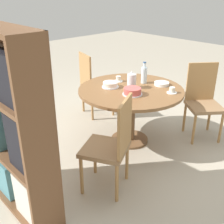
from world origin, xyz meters
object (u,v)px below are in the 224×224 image
object	(u,v)px
water_bottle	(144,75)
chair_b	(203,100)
cake_main	(132,91)
cup_b	(172,91)
chair_c	(93,84)
cake_second	(110,85)
bookshelf	(14,130)
cup_a	(118,79)
chair_a	(112,144)
coffee_pot	(132,80)

from	to	relation	value
water_bottle	chair_b	bearing A→B (deg)	-136.84
cake_main	cup_b	xyz separation A→B (m)	(-0.28, -0.38, -0.01)
chair_b	cake_main	bearing A→B (deg)	-164.43
chair_c	water_bottle	bearing A→B (deg)	-159.28
cake_main	cup_b	distance (m)	0.48
water_bottle	cake_second	bearing A→B (deg)	67.75
bookshelf	cake_main	xyz separation A→B (m)	(-0.02, -1.45, -0.02)
bookshelf	water_bottle	xyz separation A→B (m)	(0.17, -1.87, 0.05)
bookshelf	cup_a	size ratio (longest dim) A/B	13.53
chair_a	cake_second	distance (m)	1.04
cake_second	cup_b	world-z (taller)	cup_b
chair_a	coffee_pot	distance (m)	1.05
cup_b	water_bottle	bearing A→B (deg)	-4.70
bookshelf	chair_c	bearing A→B (deg)	121.70
cake_main	cup_a	bearing A→B (deg)	-26.07
bookshelf	coffee_pot	world-z (taller)	bookshelf
cup_b	cake_main	bearing A→B (deg)	53.57
chair_a	chair_c	world-z (taller)	same
chair_c	coffee_pot	xyz separation A→B (m)	(-0.95, 0.18, 0.32)
chair_a	chair_b	xyz separation A→B (m)	(-0.01, -1.65, 0.00)
chair_b	water_bottle	world-z (taller)	water_bottle
chair_b	coffee_pot	world-z (taller)	chair_b
chair_b	cup_b	world-z (taller)	chair_b
chair_a	bookshelf	size ratio (longest dim) A/B	0.60
chair_c	water_bottle	distance (m)	0.99
cake_main	coffee_pot	bearing A→B (deg)	-44.31
cake_main	bookshelf	bearing A→B (deg)	89.28
chair_c	bookshelf	distance (m)	2.11
chair_b	chair_c	bearing A→B (deg)	150.10
bookshelf	cake_second	size ratio (longest dim) A/B	7.75
chair_c	cup_a	size ratio (longest dim) A/B	8.09
chair_c	coffee_pot	size ratio (longest dim) A/B	4.52
cup_a	coffee_pot	bearing A→B (deg)	167.58
coffee_pot	cake_second	bearing A→B (deg)	40.33
chair_c	cup_b	bearing A→B (deg)	-162.63
cake_second	cup_a	world-z (taller)	cup_a
cake_second	cup_b	size ratio (longest dim) A/B	1.75
chair_b	chair_c	world-z (taller)	same
water_bottle	cake_main	size ratio (longest dim) A/B	1.20
bookshelf	coffee_pot	xyz separation A→B (m)	(0.15, -1.61, 0.04)
chair_c	cake_second	xyz separation A→B (m)	(-0.75, 0.35, 0.25)
chair_c	cake_second	size ratio (longest dim) A/B	4.64
coffee_pot	cake_main	size ratio (longest dim) A/B	0.93
cup_a	cup_b	distance (m)	0.76
chair_c	chair_b	bearing A→B (deg)	-141.95
chair_a	chair_c	bearing A→B (deg)	-152.98
coffee_pot	chair_a	bearing A→B (deg)	122.62
chair_b	bookshelf	world-z (taller)	bookshelf
cake_second	cup_a	xyz separation A→B (m)	(0.10, -0.24, -0.00)
bookshelf	cup_a	world-z (taller)	bookshelf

